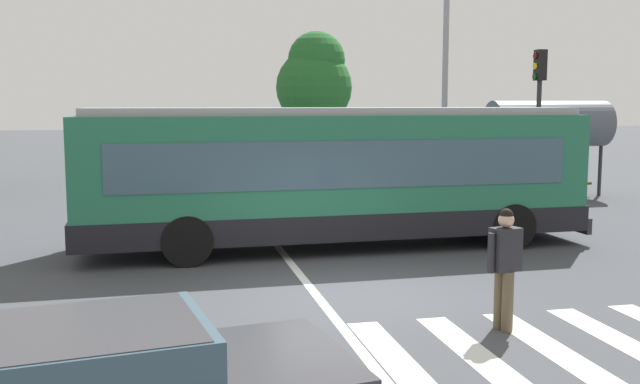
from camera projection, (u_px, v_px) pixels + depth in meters
ground_plane at (346, 294)px, 11.87m from camera, size 160.00×160.00×0.00m
city_transit_bus at (335, 175)px, 15.61m from camera, size 11.14×2.86×3.06m
pedestrian_crossing_street at (505, 262)px, 9.86m from camera, size 0.57×0.35×1.72m
parked_car_charcoal at (210, 172)px, 25.06m from camera, size 1.92×4.52×1.35m
parked_car_champagne at (282, 171)px, 25.28m from camera, size 2.19×4.64×1.35m
parked_car_teal at (355, 170)px, 25.89m from camera, size 2.02×4.57×1.35m
traffic_light_far_corner at (539, 103)px, 21.20m from camera, size 0.33×0.32×4.73m
bus_stop_shelter at (548, 126)px, 23.92m from camera, size 4.13×1.54×3.25m
twin_arm_street_lamp at (446, 15)px, 24.12m from camera, size 4.90×0.32×10.06m
background_tree_right at (315, 80)px, 32.70m from camera, size 3.50×3.50×6.44m
crosswalk_painted_stripes at (432, 354)px, 9.03m from camera, size 7.80×2.86×0.01m
lane_center_line at (295, 268)px, 13.71m from camera, size 0.16×24.00×0.01m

